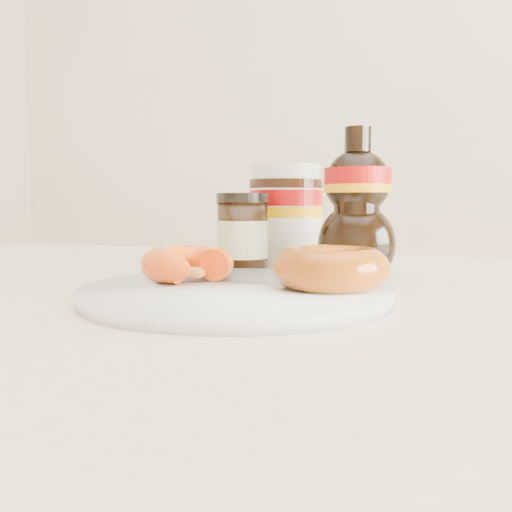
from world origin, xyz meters
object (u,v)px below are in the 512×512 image
(plate, at_px, (236,293))
(donut_whole, at_px, (331,268))
(syrup_bottle, at_px, (357,205))
(donut_bitten, at_px, (188,264))
(nutella_jar, at_px, (286,213))
(dark_jar, at_px, (243,236))
(dining_table, at_px, (274,374))

(plate, distance_m, donut_whole, 0.08)
(plate, distance_m, syrup_bottle, 0.20)
(donut_bitten, xyz_separation_m, syrup_bottle, (0.13, 0.15, 0.05))
(donut_bitten, xyz_separation_m, nutella_jar, (0.02, 0.24, 0.04))
(nutella_jar, height_order, dark_jar, nutella_jar)
(dining_table, distance_m, nutella_jar, 0.25)
(donut_bitten, bearing_deg, nutella_jar, 85.79)
(dining_table, relative_size, nutella_jar, 10.43)
(dining_table, height_order, donut_bitten, donut_bitten)
(dining_table, height_order, syrup_bottle, syrup_bottle)
(plate, height_order, donut_whole, donut_whole)
(plate, relative_size, donut_bitten, 3.11)
(dining_table, relative_size, dark_jar, 14.50)
(dining_table, relative_size, syrup_bottle, 8.40)
(donut_whole, distance_m, dark_jar, 0.20)
(plate, bearing_deg, donut_whole, 10.23)
(dining_table, bearing_deg, donut_bitten, -147.07)
(donut_bitten, relative_size, donut_whole, 0.89)
(plate, height_order, nutella_jar, nutella_jar)
(plate, relative_size, nutella_jar, 2.01)
(syrup_bottle, relative_size, dark_jar, 1.73)
(donut_bitten, height_order, donut_whole, donut_whole)
(donut_bitten, distance_m, syrup_bottle, 0.20)
(dining_table, height_order, plate, plate)
(plate, relative_size, donut_whole, 2.76)
(plate, xyz_separation_m, nutella_jar, (-0.03, 0.26, 0.07))
(dining_table, height_order, dark_jar, dark_jar)
(plate, xyz_separation_m, donut_bitten, (-0.06, 0.02, 0.02))
(donut_bitten, distance_m, dark_jar, 0.14)
(plate, bearing_deg, dining_table, 78.56)
(dining_table, height_order, donut_whole, donut_whole)
(donut_bitten, distance_m, donut_whole, 0.14)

